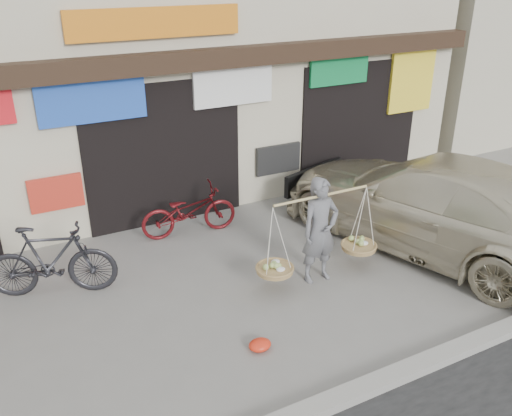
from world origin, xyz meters
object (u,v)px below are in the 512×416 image
bike_1 (51,261)px  bike_2 (189,211)px  street_vendor (320,234)px  suv (433,203)px

bike_1 → bike_2: bearing=-50.0°
street_vendor → bike_1: size_ratio=1.12×
bike_1 → suv: suv is taller
bike_1 → bike_2: bike_1 is taller
bike_2 → suv: size_ratio=0.29×
suv → street_vendor: bearing=-16.0°
street_vendor → bike_2: 2.73m
street_vendor → suv: size_ratio=0.35×
bike_2 → suv: bearing=-117.4°
bike_1 → suv: size_ratio=0.32×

